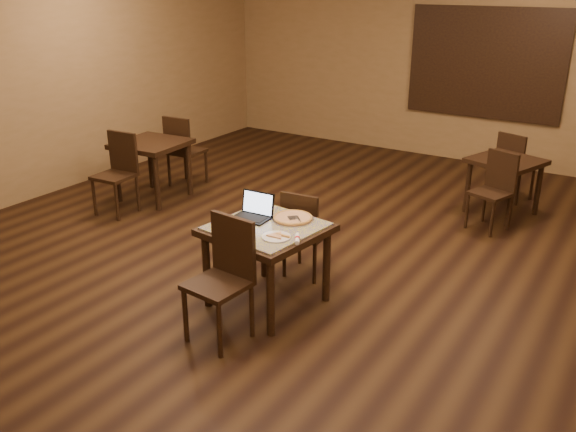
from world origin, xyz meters
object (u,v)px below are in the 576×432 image
Objects in this scene: pizza_pan at (293,219)px; laptop at (254,211)px; tiled_table at (267,236)px; chair_main_near at (225,272)px; chair_main_far at (304,229)px; other_table_b at (152,151)px; other_table_a_chair_near at (495,186)px; other_table_b_chair_near at (118,168)px; other_table_a at (505,168)px; other_table_a_chair_far at (513,163)px; other_table_b_chair_far at (182,147)px.

laptop is at bearing -156.64° from pizza_pan.
chair_main_near reaches higher than tiled_table.
chair_main_far reaches higher than other_table_b.
other_table_a_chair_near is 4.31m from other_table_b.
other_table_b is (-2.86, 2.14, 0.07)m from chair_main_near.
other_table_b_chair_near reaches higher than laptop.
other_table_a is (1.20, 3.43, -0.08)m from tiled_table.
chair_main_far is at bearing -99.35° from other_table_a_chair_near.
laptop is 4.11m from other_table_a_chair_far.
chair_main_near is at bearing 94.61° from other_table_a_chair_far.
chair_main_near reaches higher than laptop.
other_table_b is (-2.65, 1.43, -0.18)m from laptop.
tiled_table is 1.09× the size of other_table_a.
other_table_a_chair_far reaches higher than other_table_b.
tiled_table is 0.64m from chair_main_far.
other_table_b is (-2.97, 1.29, -0.12)m from pizza_pan.
chair_main_near is 1.02× the size of other_table_b_chair_near.
chair_main_far is 3.22m from other_table_b_chair_far.
pizza_pan is 3.24m from other_table_b.
other_table_a_chair_far is at bearing 27.31° from other_table_b.
other_table_a is (1.08, 3.19, -0.18)m from pizza_pan.
other_table_a is at bearing 78.91° from chair_main_near.
chair_main_near is at bearing -40.59° from other_table_b.
other_table_b is at bearing 50.10° from other_table_a_chair_far.
tiled_table is at bearing -31.99° from other_table_b.
laptop is at bearing -21.39° from other_table_b_chair_near.
other_table_b_chair_near is (-0.01, -0.58, -0.08)m from other_table_b.
pizza_pan reaches higher than tiled_table.
other_table_b is at bearing 148.64° from chair_main_near.
chair_main_far is at bearing 106.66° from pizza_pan.
chair_main_near is 1.23m from chair_main_far.
other_table_b_chair_far is at bearing -31.77° from chair_main_far.
tiled_table is at bearing -90.39° from other_table_a.
chair_main_far is 2.31× the size of pizza_pan.
tiled_table is 0.28m from laptop.
tiled_table is 0.62m from chair_main_near.
chair_main_near is 0.88m from pizza_pan.
chair_main_near is 3.04× the size of laptop.
other_table_b is (-2.86, 0.91, 0.14)m from chair_main_far.
other_table_b_chair_far reaches higher than chair_main_far.
other_table_a_chair_near is 0.91× the size of other_table_b_chair_far.
chair_main_far reaches higher than tiled_table.
laptop is 0.33× the size of other_table_b_chair_near.
chair_main_far reaches higher than pizza_pan.
tiled_table is at bearing -116.57° from pizza_pan.
chair_main_near is 2.64× the size of pizza_pan.
tiled_table is at bearing -22.09° from other_table_b_chair_near.
other_table_a_chair_far reaches higher than chair_main_far.
chair_main_far is at bearing -21.41° from other_table_b.
chair_main_far is at bearing 65.50° from laptop.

